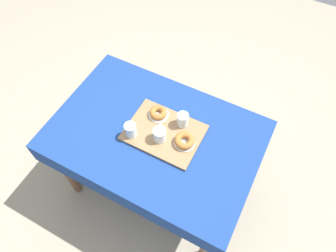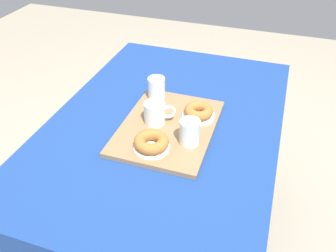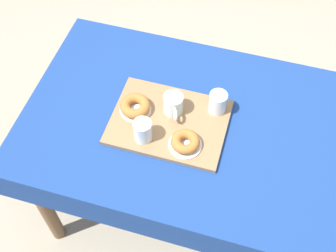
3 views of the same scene
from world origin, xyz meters
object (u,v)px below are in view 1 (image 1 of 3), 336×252
object	(u,v)px
water_glass_far	(131,130)
donut_plate_left	(158,115)
serving_tray	(164,133)
tea_mug_left	(160,135)
water_glass_near	(183,120)
dining_table	(155,143)
sugar_donut_right	(185,140)
donut_plate_right	(184,142)
sugar_donut_left	(158,112)

from	to	relation	value
water_glass_far	donut_plate_left	xyz separation A→B (m)	(0.08, 0.20, -0.04)
serving_tray	tea_mug_left	xyz separation A→B (m)	(-0.00, -0.05, 0.05)
water_glass_far	water_glass_near	bearing A→B (deg)	41.03
water_glass_far	dining_table	bearing A→B (deg)	33.66
water_glass_far	donut_plate_left	size ratio (longest dim) A/B	0.73
tea_mug_left	donut_plate_left	bearing A→B (deg)	121.30
serving_tray	tea_mug_left	distance (m)	0.07
sugar_donut_right	water_glass_far	bearing A→B (deg)	-163.13
water_glass_far	donut_plate_right	distance (m)	0.32
sugar_donut_left	donut_plate_right	world-z (taller)	sugar_donut_left
dining_table	sugar_donut_left	bearing A→B (deg)	108.39
dining_table	tea_mug_left	bearing A→B (deg)	-25.89
donut_plate_right	sugar_donut_right	world-z (taller)	sugar_donut_right
dining_table	water_glass_near	distance (m)	0.25
water_glass_far	donut_plate_right	bearing A→B (deg)	16.87
serving_tray	water_glass_near	xyz separation A→B (m)	(0.07, 0.10, 0.05)
tea_mug_left	donut_plate_left	world-z (taller)	tea_mug_left
serving_tray	sugar_donut_left	xyz separation A→B (m)	(-0.09, 0.09, 0.04)
sugar_donut_right	dining_table	bearing A→B (deg)	-175.30
serving_tray	donut_plate_right	distance (m)	0.14
water_glass_near	sugar_donut_left	bearing A→B (deg)	-176.71
dining_table	donut_plate_right	size ratio (longest dim) A/B	10.08
tea_mug_left	sugar_donut_left	world-z (taller)	tea_mug_left
dining_table	water_glass_far	xyz separation A→B (m)	(-0.12, -0.08, 0.17)
serving_tray	sugar_donut_right	size ratio (longest dim) A/B	3.75
sugar_donut_right	donut_plate_left	bearing A→B (deg)	155.64
sugar_donut_left	serving_tray	bearing A→B (deg)	-45.90
donut_plate_right	sugar_donut_right	xyz separation A→B (m)	(0.00, 0.00, 0.02)
sugar_donut_left	sugar_donut_right	size ratio (longest dim) A/B	0.91
serving_tray	sugar_donut_right	world-z (taller)	sugar_donut_right
water_glass_near	dining_table	bearing A→B (deg)	-133.19
serving_tray	donut_plate_right	bearing A→B (deg)	-4.91
donut_plate_left	sugar_donut_left	world-z (taller)	sugar_donut_left
donut_plate_right	sugar_donut_left	bearing A→B (deg)	155.64
water_glass_near	serving_tray	bearing A→B (deg)	-125.30
water_glass_near	donut_plate_right	xyz separation A→B (m)	(0.07, -0.11, -0.04)
dining_table	water_glass_far	bearing A→B (deg)	-146.34
donut_plate_left	sugar_donut_right	xyz separation A→B (m)	(0.23, -0.11, 0.02)
dining_table	water_glass_near	world-z (taller)	water_glass_near
sugar_donut_left	water_glass_far	bearing A→B (deg)	-111.10
donut_plate_left	tea_mug_left	bearing A→B (deg)	-58.70
tea_mug_left	sugar_donut_left	distance (m)	0.17
water_glass_far	sugar_donut_left	xyz separation A→B (m)	(0.08, 0.20, -0.02)
dining_table	serving_tray	distance (m)	0.13
dining_table	sugar_donut_right	size ratio (longest dim) A/B	10.59
serving_tray	water_glass_near	world-z (taller)	water_glass_near
donut_plate_left	sugar_donut_left	bearing A→B (deg)	0.00
serving_tray	donut_plate_left	world-z (taller)	donut_plate_left
water_glass_near	water_glass_far	world-z (taller)	same
serving_tray	dining_table	bearing A→B (deg)	-150.68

